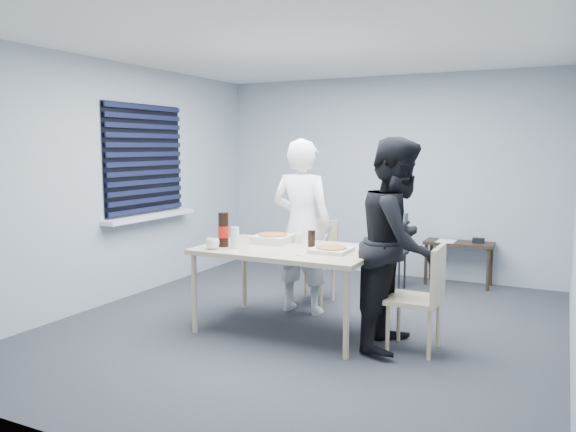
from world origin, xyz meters
The scene contains 19 objects.
room centered at (-2.20, 0.40, 1.44)m, with size 5.00×5.00×5.00m.
dining_table centered at (-0.10, -0.17, 0.71)m, with size 1.59×1.01×0.77m.
chair_far centered at (-0.27, 0.87, 0.51)m, with size 0.42×0.42×0.89m.
chair_right centered at (1.15, -0.17, 0.51)m, with size 0.42×0.42×0.89m.
person_white centered at (-0.23, 0.42, 0.89)m, with size 0.65×0.42×1.77m, color white.
person_black centered at (0.91, -0.13, 0.89)m, with size 0.86×0.47×1.77m, color black.
side_table centered at (1.02, 2.28, 0.46)m, with size 0.81×0.36×0.54m.
stool centered at (0.35, 1.70, 0.35)m, with size 0.33×0.33×0.46m.
backpack centered at (0.35, 1.68, 0.69)m, with size 0.33×0.24×0.46m.
pizza_box_a centered at (-0.36, 0.02, 0.81)m, with size 0.34×0.34×0.08m.
pizza_box_b centered at (0.33, -0.18, 0.79)m, with size 0.33×0.33×0.05m.
mug_a centered at (-0.68, -0.53, 0.82)m, with size 0.12×0.12×0.10m, color white.
mug_b centered at (-0.12, 0.12, 0.82)m, with size 0.10×0.10×0.09m, color white.
cola_glass centered at (0.06, -0.01, 0.85)m, with size 0.07×0.07×0.15m, color black.
soda_bottle centered at (-0.66, -0.37, 0.93)m, with size 0.10×0.10×0.32m.
plastic_cups centered at (-0.53, -0.39, 0.87)m, with size 0.08×0.08×0.19m, color silver.
rubber_band centered at (0.15, -0.47, 0.77)m, with size 0.05×0.05×0.00m, color red.
papers centered at (0.87, 2.26, 0.54)m, with size 0.22×0.29×0.00m, color white.
black_box centered at (1.24, 2.30, 0.57)m, with size 0.13×0.09×0.06m, color black.
Camera 1 is at (2.14, -4.69, 1.69)m, focal length 35.00 mm.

